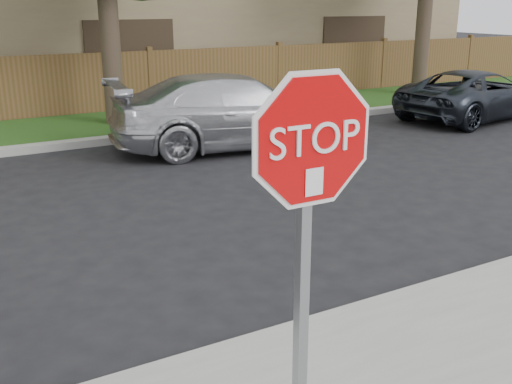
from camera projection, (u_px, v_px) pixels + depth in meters
ground at (167, 368)px, 4.84m from camera, size 90.00×90.00×0.00m
far_curb at (13, 151)px, 11.59m from camera, size 70.00×0.30×0.15m
grass_strip at (2, 135)px, 12.96m from camera, size 70.00×3.00×0.12m
stop_sign at (309, 198)px, 3.20m from camera, size 1.01×0.13×2.55m
sedan_right at (237, 111)px, 11.99m from camera, size 5.31×2.79×1.47m
sedan_far_right at (476, 95)px, 14.96m from camera, size 4.62×2.61×1.22m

